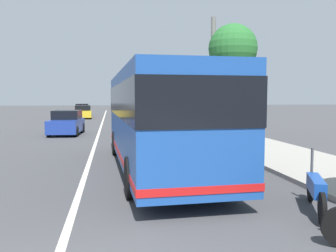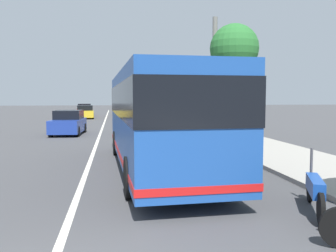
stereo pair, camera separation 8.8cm
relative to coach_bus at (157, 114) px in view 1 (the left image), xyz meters
The scene contains 10 objects.
sidewalk_curb 5.93m from the coach_bus, 69.01° to the right, with size 110.00×3.60×0.14m, color #9E998E.
lane_divider_line 3.59m from the coach_bus, 48.90° to the left, with size 110.00×0.16×0.01m, color silver.
coach_bus is the anchor object (origin of this frame).
motorcycle_mid_row 5.79m from the coach_bus, 151.18° to the right, with size 2.03×0.94×1.25m.
car_ahead_same_lane 12.88m from the coach_bus, 19.78° to the left, with size 4.06×2.07×1.57m.
car_behind_bus 36.35m from the coach_bus, ahead, with size 4.15×1.93×1.60m.
car_far_distant 30.83m from the coach_bus, ahead, with size 4.50×2.16×1.50m.
car_oncoming 34.68m from the coach_bus, ahead, with size 4.59×2.05×1.46m.
roadside_tree_mid_block 10.07m from the coach_bus, 34.16° to the right, with size 2.76×2.76×6.54m.
utility_pole 11.11m from the coach_bus, 25.88° to the right, with size 0.30×0.30×7.32m, color slate.
Camera 1 is at (-3.70, -0.80, 2.39)m, focal length 38.10 mm.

